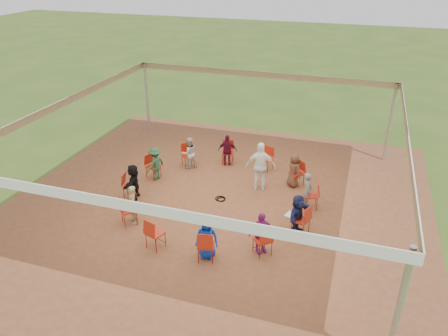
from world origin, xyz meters
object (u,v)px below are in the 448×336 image
(person_seated_9, at_px, (261,233))
(standing_person, at_px, (261,166))
(chair_5, at_px, (188,155))
(person_seated_4, at_px, (189,153))
(chair_7, at_px, (130,186))
(chair_2, at_px, (297,174))
(person_seated_3, at_px, (227,150))
(laptop, at_px, (292,213))
(chair_4, at_px, (228,153))
(cable_coil, at_px, (221,199))
(chair_3, at_px, (266,159))
(person_seated_1, at_px, (308,191))
(person_seated_0, at_px, (298,214))
(chair_8, at_px, (129,210))
(chair_0, at_px, (301,220))
(chair_9, at_px, (155,233))
(person_seated_7, at_px, (132,205))
(chair_10, at_px, (206,245))
(chair_1, at_px, (311,195))
(chair_6, at_px, (153,167))
(person_seated_2, at_px, (294,170))
(person_seated_5, at_px, (155,164))
(chair_11, at_px, (263,240))
(person_seated_6, at_px, (134,182))
(person_seated_8, at_px, (207,238))

(person_seated_9, xyz_separation_m, standing_person, (-0.83, 3.34, 0.24))
(chair_5, xyz_separation_m, person_seated_4, (0.08, -0.09, 0.15))
(chair_7, bearing_deg, chair_2, 105.00)
(person_seated_3, bearing_deg, laptop, 119.02)
(chair_4, relative_size, cable_coil, 2.41)
(chair_3, relative_size, person_seated_1, 0.75)
(person_seated_0, bearing_deg, chair_8, 120.71)
(chair_0, xyz_separation_m, person_seated_9, (-0.89, -1.16, 0.15))
(chair_9, bearing_deg, person_seated_0, 46.22)
(chair_4, bearing_deg, person_seated_7, 60.71)
(chair_10, bearing_deg, person_seated_1, 46.22)
(chair_8, relative_size, person_seated_3, 0.75)
(chair_1, xyz_separation_m, chair_6, (-5.54, 0.27, 0.00))
(person_seated_2, relative_size, person_seated_5, 1.00)
(chair_9, xyz_separation_m, person_seated_9, (2.72, 0.69, 0.15))
(chair_6, bearing_deg, chair_11, 75.00)
(person_seated_6, relative_size, person_seated_8, 1.00)
(person_seated_7, distance_m, person_seated_9, 3.89)
(chair_9, xyz_separation_m, person_seated_7, (-1.16, 0.89, 0.15))
(chair_3, xyz_separation_m, chair_9, (-1.76, -5.46, 0.00))
(person_seated_3, relative_size, laptop, 2.96)
(chair_11, relative_size, laptop, 2.23)
(chair_0, distance_m, chair_4, 4.97)
(chair_3, distance_m, chair_9, 5.74)
(chair_11, bearing_deg, person_seated_2, 46.22)
(person_seated_7, distance_m, person_seated_8, 2.75)
(chair_2, height_order, chair_4, same)
(person_seated_5, bearing_deg, chair_0, 90.00)
(chair_0, bearing_deg, person_seated_4, 75.33)
(person_seated_3, xyz_separation_m, person_seated_6, (-2.11, -3.27, 0.00))
(chair_1, xyz_separation_m, cable_coil, (-2.82, -0.40, -0.43))
(person_seated_0, xyz_separation_m, standing_person, (-1.60, 2.15, 0.24))
(person_seated_2, bearing_deg, chair_11, 136.22)
(person_seated_2, relative_size, person_seated_3, 1.00)
(chair_2, relative_size, chair_3, 1.00)
(person_seated_2, bearing_deg, person_seated_9, 135.00)
(chair_2, distance_m, chair_6, 4.97)
(person_seated_1, bearing_deg, chair_10, 136.22)
(person_seated_0, distance_m, person_seated_4, 5.31)
(person_seated_6, xyz_separation_m, person_seated_9, (4.53, -1.46, 0.00))
(chair_8, relative_size, standing_person, 0.54)
(chair_4, bearing_deg, cable_coil, 90.63)
(person_seated_7, relative_size, person_seated_8, 1.00)
(chair_0, xyz_separation_m, person_seated_6, (-5.42, 0.30, 0.15))
(chair_7, distance_m, person_seated_2, 5.43)
(person_seated_7, bearing_deg, person_seated_9, 45.00)
(chair_7, bearing_deg, chair_1, 90.00)
(person_seated_2, bearing_deg, chair_6, 59.29)
(chair_9, bearing_deg, person_seated_9, 32.12)
(chair_2, height_order, chair_6, same)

